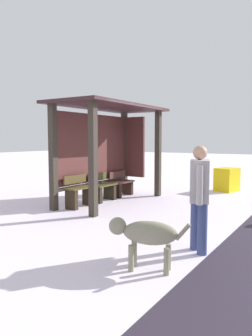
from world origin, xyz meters
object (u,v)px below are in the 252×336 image
Objects in this scene: grit_bin at (227,180)px; bus_shelter at (107,135)px; bench_center_inside at (102,189)px; person_walking at (199,190)px; dog at (145,234)px; bench_left_inside at (80,193)px; bench_right_inside at (121,186)px.

bus_shelter is at bearing 145.80° from grit_bin.
person_walking is at bearing -124.56° from bench_center_inside.
person_walking is (-2.45, -3.56, 0.61)m from bench_center_inside.
bench_center_inside is at bearing 42.97° from dog.
bench_left_inside is at bearing 66.84° from person_walking.
person_walking reaches higher than bench_left_inside.
bench_right_inside is at bearing 4.97° from bus_shelter.
dog is at bearing -128.14° from bench_left_inside.
bus_shelter reaches higher than person_walking.
person_walking reaches higher than dog.
bench_center_inside is at bearing 149.81° from bus_shelter.
bench_center_inside is at bearing 55.44° from person_walking.
grit_bin is at bearing 7.18° from dog.
person_walking is (-2.57, -3.49, -0.83)m from bus_shelter.
bench_left_inside reaches higher than bench_right_inside.
bench_right_inside is at bearing 137.29° from grit_bin.
bench_left_inside is 0.83× the size of dog.
grit_bin is (2.55, -2.35, 0.06)m from bench_right_inside.
bench_left_inside reaches higher than grit_bin.
bus_shelter is 4.29m from grit_bin.
bench_right_inside is (0.81, 0.07, -1.45)m from bus_shelter.
person_walking is (-3.38, -3.56, 0.61)m from bench_right_inside.
bench_left_inside is 4.99m from grit_bin.
bench_center_inside is 4.20m from grit_bin.
bench_right_inside is 5.45m from dog.
bus_shelter reaches higher than bench_right_inside.
grit_bin is (5.93, 1.21, -0.55)m from person_walking.
bench_right_inside is 1.12× the size of grit_bin.
person_walking is 1.56× the size of dog.
bus_shelter reaches higher than dog.
bench_left_inside is 4.10m from dog.
grit_bin reaches higher than dog.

